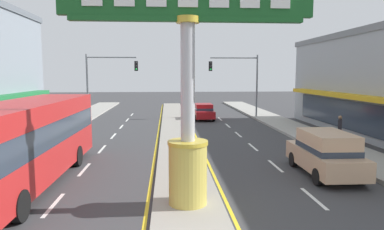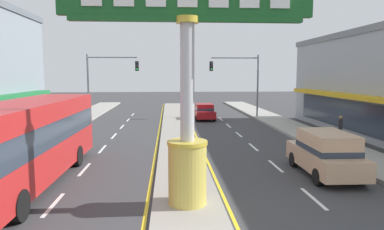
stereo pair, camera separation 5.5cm
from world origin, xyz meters
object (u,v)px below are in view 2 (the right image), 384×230
(district_sign, at_px, (187,89))
(sedan_near_left_lane, at_px, (204,111))
(traffic_light_right_side, at_px, (240,75))
(pedestrian_near_kerb, at_px, (340,128))
(suv_near_right_lane, at_px, (326,153))
(bus_far_right_lane, at_px, (26,138))
(traffic_light_left_side, at_px, (107,75))

(district_sign, height_order, sedan_near_left_lane, district_sign)
(traffic_light_right_side, relative_size, pedestrian_near_kerb, 3.62)
(sedan_near_left_lane, bearing_deg, suv_near_right_lane, -80.16)
(bus_far_right_lane, height_order, pedestrian_near_kerb, bus_far_right_lane)
(bus_far_right_lane, bearing_deg, traffic_light_right_side, 58.46)
(traffic_light_right_side, bearing_deg, pedestrian_near_kerb, -77.20)
(suv_near_right_lane, height_order, bus_far_right_lane, bus_far_right_lane)
(sedan_near_left_lane, xyz_separation_m, pedestrian_near_kerb, (6.78, -13.30, 0.36))
(traffic_light_left_side, height_order, pedestrian_near_kerb, traffic_light_left_side)
(traffic_light_left_side, xyz_separation_m, suv_near_right_lane, (12.49, -19.49, -3.26))
(district_sign, distance_m, pedestrian_near_kerb, 13.42)
(traffic_light_right_side, bearing_deg, bus_far_right_lane, -121.54)
(suv_near_right_lane, distance_m, bus_far_right_lane, 12.25)
(suv_near_right_lane, bearing_deg, district_sign, -151.66)
(district_sign, relative_size, sedan_near_left_lane, 1.80)
(district_sign, bearing_deg, traffic_light_left_side, 105.66)
(bus_far_right_lane, bearing_deg, pedestrian_near_kerb, 21.84)
(traffic_light_right_side, bearing_deg, traffic_light_left_side, -178.78)
(traffic_light_right_side, distance_m, sedan_near_left_lane, 5.04)
(traffic_light_left_side, relative_size, bus_far_right_lane, 0.55)
(suv_near_right_lane, bearing_deg, sedan_near_left_lane, 99.84)
(district_sign, bearing_deg, sedan_near_left_lane, 82.84)
(suv_near_right_lane, bearing_deg, bus_far_right_lane, -177.27)
(district_sign, relative_size, traffic_light_right_side, 1.26)
(traffic_light_right_side, xyz_separation_m, bus_far_right_lane, (-12.49, -20.34, -2.38))
(pedestrian_near_kerb, bearing_deg, traffic_light_right_side, 102.80)
(traffic_light_left_side, height_order, traffic_light_right_side, same)
(traffic_light_right_side, relative_size, suv_near_right_lane, 1.34)
(bus_far_right_lane, height_order, sedan_near_left_lane, bus_far_right_lane)
(traffic_light_right_side, distance_m, bus_far_right_lane, 23.99)
(traffic_light_right_side, xyz_separation_m, sedan_near_left_lane, (-3.58, -0.76, -3.46))
(bus_far_right_lane, xyz_separation_m, sedan_near_left_lane, (8.90, 19.59, -1.08))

